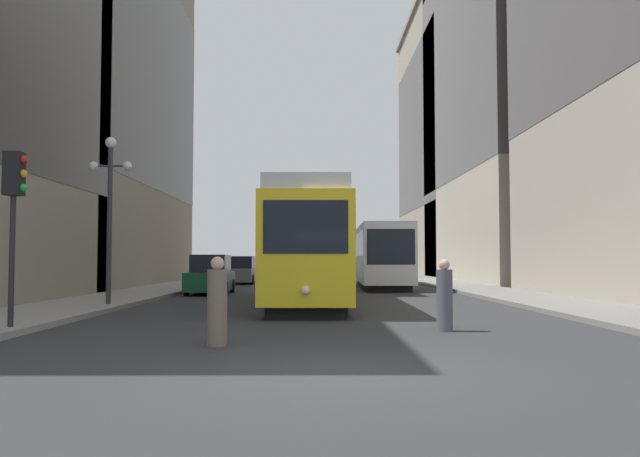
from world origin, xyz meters
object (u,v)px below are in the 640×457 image
object	(u,v)px
streetcar	(311,245)
transit_bus	(381,253)
parked_car_left_mid	(242,271)
traffic_light_near_left	(14,192)
parked_car_left_near	(211,276)
pedestrian_crossing_far	(217,304)
lamp_post_left_near	(110,194)
pedestrian_crossing_near	(444,298)

from	to	relation	value
streetcar	transit_bus	size ratio (longest dim) A/B	1.12
parked_car_left_mid	traffic_light_near_left	xyz separation A→B (m)	(-1.68, -28.63, 2.22)
transit_bus	traffic_light_near_left	world-z (taller)	traffic_light_near_left
parked_car_left_mid	parked_car_left_near	bearing A→B (deg)	-88.87
parked_car_left_near	streetcar	bearing A→B (deg)	-56.08
pedestrian_crossing_far	lamp_post_left_near	world-z (taller)	lamp_post_left_near
transit_bus	parked_car_left_near	world-z (taller)	transit_bus
transit_bus	parked_car_left_mid	bearing A→B (deg)	144.80
parked_car_left_mid	lamp_post_left_near	distance (m)	21.81
pedestrian_crossing_far	traffic_light_near_left	world-z (taller)	traffic_light_near_left
traffic_light_near_left	lamp_post_left_near	xyz separation A→B (m)	(-0.22, 7.10, 0.69)
streetcar	lamp_post_left_near	bearing A→B (deg)	-162.61
parked_car_left_mid	lamp_post_left_near	xyz separation A→B (m)	(-1.90, -21.53, 2.91)
lamp_post_left_near	pedestrian_crossing_near	bearing A→B (deg)	-34.83
transit_bus	lamp_post_left_near	xyz separation A→B (m)	(-10.49, -15.20, 1.81)
streetcar	pedestrian_crossing_near	distance (m)	9.26
pedestrian_crossing_near	pedestrian_crossing_far	bearing A→B (deg)	-13.17
pedestrian_crossing_near	pedestrian_crossing_far	world-z (taller)	pedestrian_crossing_far
parked_car_left_mid	pedestrian_crossing_far	xyz separation A→B (m)	(3.03, -30.59, -0.08)
pedestrian_crossing_far	pedestrian_crossing_near	bearing A→B (deg)	-130.81
parked_car_left_near	pedestrian_crossing_near	distance (m)	17.27
streetcar	lamp_post_left_near	distance (m)	7.07
transit_bus	pedestrian_crossing_far	world-z (taller)	transit_bus
parked_car_left_near	traffic_light_near_left	distance (m)	16.10
pedestrian_crossing_near	traffic_light_near_left	xyz separation A→B (m)	(-9.41, -0.41, 2.31)
transit_bus	pedestrian_crossing_near	xyz separation A→B (m)	(-0.87, -21.90, -1.20)
streetcar	pedestrian_crossing_near	xyz separation A→B (m)	(3.03, -8.65, -1.35)
parked_car_left_mid	traffic_light_near_left	world-z (taller)	traffic_light_near_left
parked_car_left_mid	pedestrian_crossing_near	world-z (taller)	parked_car_left_mid
traffic_light_near_left	transit_bus	bearing A→B (deg)	65.27
parked_car_left_near	parked_car_left_mid	xyz separation A→B (m)	(0.00, 12.78, 0.00)
streetcar	traffic_light_near_left	xyz separation A→B (m)	(-6.38, -9.06, 0.96)
transit_bus	parked_car_left_mid	xyz separation A→B (m)	(-8.59, 6.33, -1.10)
pedestrian_crossing_near	lamp_post_left_near	size ratio (longest dim) A/B	0.29
streetcar	transit_bus	world-z (taller)	streetcar
pedestrian_crossing_far	lamp_post_left_near	distance (m)	10.73
transit_bus	pedestrian_crossing_far	bearing A→B (deg)	-101.73
transit_bus	pedestrian_crossing_near	distance (m)	21.95
transit_bus	pedestrian_crossing_far	xyz separation A→B (m)	(-5.56, -24.25, -1.18)
parked_car_left_near	pedestrian_crossing_near	world-z (taller)	parked_car_left_near
traffic_light_near_left	pedestrian_crossing_near	bearing A→B (deg)	2.48
lamp_post_left_near	parked_car_left_near	bearing A→B (deg)	77.76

